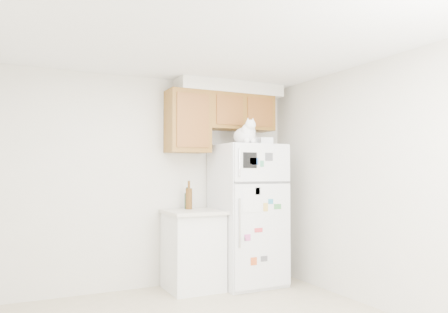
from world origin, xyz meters
TOP-DOWN VIEW (x-y plane):
  - room_shell at (0.12, 0.24)m, footprint 3.84×4.04m
  - refrigerator at (1.20, 1.61)m, footprint 0.76×0.78m
  - base_counter at (0.51, 1.68)m, footprint 0.64×0.64m
  - cat at (1.11, 1.48)m, footprint 0.30×0.44m
  - storage_box_back at (1.32, 1.68)m, footprint 0.19×0.14m
  - storage_box_front at (1.42, 1.51)m, footprint 0.18×0.16m
  - bottle_green at (0.51, 1.86)m, footprint 0.06×0.06m
  - bottle_amber at (0.52, 1.82)m, footprint 0.08×0.08m

SIDE VIEW (x-z plane):
  - base_counter at x=0.51m, z-range 0.00..0.92m
  - refrigerator at x=1.20m, z-range 0.00..1.70m
  - bottle_green at x=0.51m, z-range 0.92..1.18m
  - bottle_amber at x=0.52m, z-range 0.92..1.26m
  - room_shell at x=0.12m, z-range 0.41..2.93m
  - storage_box_front at x=1.42m, z-range 1.70..1.79m
  - storage_box_back at x=1.32m, z-range 1.70..1.80m
  - cat at x=1.11m, z-range 1.66..1.97m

